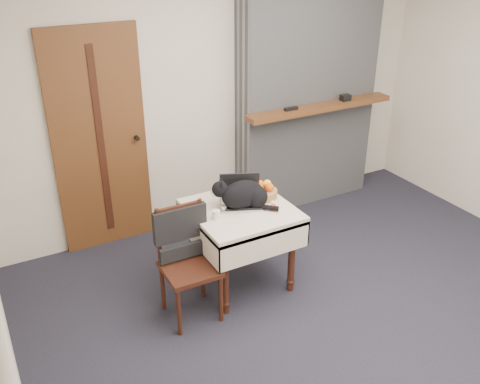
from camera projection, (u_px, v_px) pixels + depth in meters
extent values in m
plane|color=black|center=(342.00, 320.00, 4.08)|extent=(4.50, 4.50, 0.00)
cube|color=beige|center=(221.00, 90.00, 5.07)|extent=(4.50, 0.02, 2.60)
cube|color=brown|center=(100.00, 142.00, 4.66)|extent=(0.82, 0.05, 2.00)
cube|color=#3C1B10|center=(101.00, 144.00, 4.64)|extent=(0.06, 0.01, 1.70)
cylinder|color=black|center=(137.00, 138.00, 4.77)|extent=(0.04, 0.06, 0.04)
cube|color=gray|center=(308.00, 82.00, 5.33)|extent=(1.50, 0.30, 2.60)
cube|color=brown|center=(321.00, 107.00, 5.24)|extent=(1.62, 0.18, 0.05)
cube|color=black|center=(291.00, 109.00, 5.07)|extent=(0.14, 0.04, 0.03)
cube|color=black|center=(345.00, 98.00, 5.34)|extent=(0.10, 0.07, 0.06)
cylinder|color=#3C1B10|center=(225.00, 278.00, 4.02)|extent=(0.06, 0.06, 0.64)
sphere|color=#3C1B10|center=(226.00, 304.00, 4.12)|extent=(0.07, 0.07, 0.07)
cylinder|color=#3C1B10|center=(292.00, 257.00, 4.28)|extent=(0.06, 0.06, 0.64)
sphere|color=#3C1B10|center=(290.00, 281.00, 4.38)|extent=(0.07, 0.07, 0.07)
cylinder|color=#3C1B10|center=(192.00, 241.00, 4.49)|extent=(0.06, 0.06, 0.64)
sphere|color=#3C1B10|center=(194.00, 265.00, 4.60)|extent=(0.07, 0.07, 0.07)
cylinder|color=#3C1B10|center=(254.00, 224.00, 4.75)|extent=(0.06, 0.06, 0.64)
sphere|color=#3C1B10|center=(254.00, 247.00, 4.85)|extent=(0.07, 0.07, 0.07)
cube|color=beige|center=(241.00, 211.00, 4.23)|extent=(0.78, 0.78, 0.06)
cube|color=beige|center=(266.00, 246.00, 3.97)|extent=(0.78, 0.01, 0.22)
cube|color=beige|center=(219.00, 204.00, 4.58)|extent=(0.78, 0.01, 0.22)
cube|color=beige|center=(197.00, 236.00, 4.11)|extent=(0.01, 0.78, 0.22)
cube|color=beige|center=(281.00, 212.00, 4.44)|extent=(0.01, 0.78, 0.22)
cube|color=#B7B7BC|center=(241.00, 205.00, 4.23)|extent=(0.38, 0.33, 0.02)
cube|color=black|center=(241.00, 204.00, 4.23)|extent=(0.30, 0.24, 0.00)
cube|color=black|center=(239.00, 185.00, 4.30)|extent=(0.32, 0.18, 0.22)
cube|color=#ABD1FA|center=(239.00, 185.00, 4.30)|extent=(0.29, 0.16, 0.20)
ellipsoid|color=black|center=(242.00, 194.00, 4.18)|extent=(0.40, 0.32, 0.22)
ellipsoid|color=black|center=(256.00, 196.00, 4.20)|extent=(0.24, 0.25, 0.18)
sphere|color=black|center=(220.00, 189.00, 4.14)|extent=(0.17, 0.17, 0.13)
ellipsoid|color=white|center=(215.00, 193.00, 4.15)|extent=(0.08, 0.08, 0.06)
ellipsoid|color=white|center=(224.00, 200.00, 4.19)|extent=(0.08, 0.09, 0.09)
cone|color=black|center=(222.00, 184.00, 4.08)|extent=(0.06, 0.06, 0.05)
cone|color=black|center=(221.00, 180.00, 4.15)|extent=(0.06, 0.06, 0.05)
cylinder|color=black|center=(267.00, 207.00, 4.17)|extent=(0.17, 0.16, 0.04)
sphere|color=white|center=(224.00, 208.00, 4.17)|extent=(0.04, 0.04, 0.04)
sphere|color=white|center=(223.00, 203.00, 4.24)|extent=(0.04, 0.04, 0.04)
cylinder|color=silver|center=(216.00, 215.00, 4.05)|extent=(0.06, 0.06, 0.07)
cylinder|color=#B34116|center=(273.00, 207.00, 4.17)|extent=(0.03, 0.03, 0.06)
cylinder|color=silver|center=(273.00, 203.00, 4.15)|extent=(0.04, 0.04, 0.01)
cylinder|color=#B08B47|center=(263.00, 194.00, 4.37)|extent=(0.23, 0.23, 0.07)
sphere|color=#E44F13|center=(260.00, 189.00, 4.30)|extent=(0.07, 0.07, 0.07)
sphere|color=#E44F13|center=(269.00, 187.00, 4.33)|extent=(0.07, 0.07, 0.07)
sphere|color=#E44F13|center=(260.00, 184.00, 4.37)|extent=(0.07, 0.07, 0.07)
sphere|color=yellow|center=(267.00, 184.00, 4.38)|extent=(0.07, 0.07, 0.07)
sphere|color=#E44F13|center=(257.00, 186.00, 4.35)|extent=(0.07, 0.07, 0.07)
cube|color=black|center=(260.00, 198.00, 4.36)|extent=(0.12, 0.06, 0.01)
cube|color=#3C1B10|center=(190.00, 269.00, 3.95)|extent=(0.40, 0.40, 0.04)
cylinder|color=#3C1B10|center=(179.00, 311.00, 3.84)|extent=(0.03, 0.03, 0.42)
cylinder|color=#3C1B10|center=(221.00, 298.00, 3.98)|extent=(0.03, 0.03, 0.42)
cylinder|color=#3C1B10|center=(163.00, 286.00, 4.11)|extent=(0.03, 0.03, 0.42)
cylinder|color=#3C1B10|center=(202.00, 275.00, 4.25)|extent=(0.03, 0.03, 0.42)
cylinder|color=#3C1B10|center=(159.00, 237.00, 3.91)|extent=(0.03, 0.03, 0.47)
cylinder|color=#3C1B10|center=(201.00, 226.00, 4.05)|extent=(0.03, 0.03, 0.47)
cube|color=#3C1B10|center=(179.00, 221.00, 3.94)|extent=(0.34, 0.03, 0.26)
cube|color=black|center=(180.00, 224.00, 3.94)|extent=(0.41, 0.06, 0.26)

